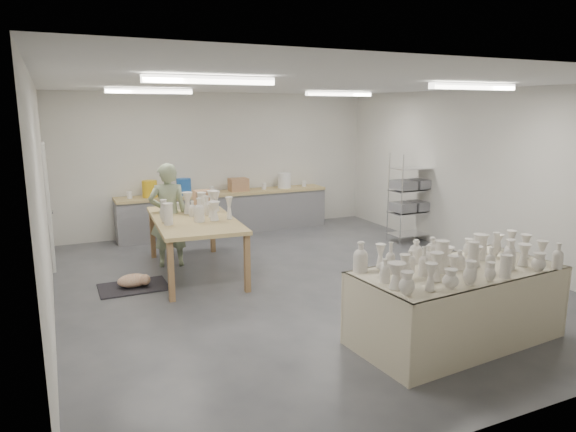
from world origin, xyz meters
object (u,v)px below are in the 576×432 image
work_table (196,216)px  potter (169,215)px  red_stool (167,246)px  drying_table (456,302)px

work_table → potter: 0.60m
potter → red_stool: (-0.00, 0.27, -0.60)m
drying_table → work_table: work_table is taller
drying_table → potter: potter is taller
drying_table → potter: size_ratio=1.42×
red_stool → drying_table: bearing=-62.8°
potter → red_stool: size_ratio=3.97×
drying_table → red_stool: size_ratio=5.64×
drying_table → work_table: (-2.02, 3.84, 0.47)m
drying_table → work_table: 4.36m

